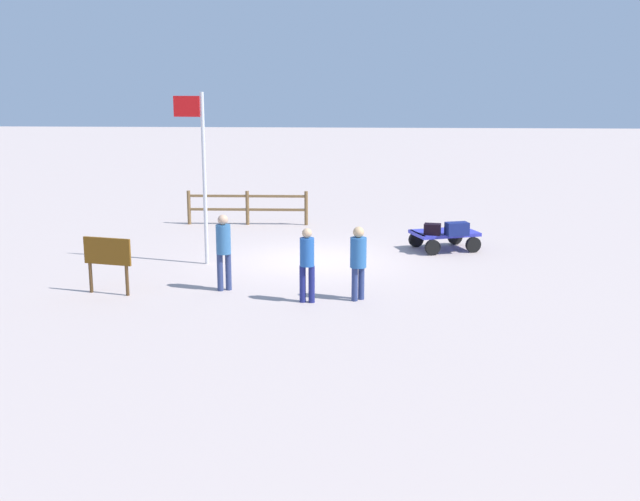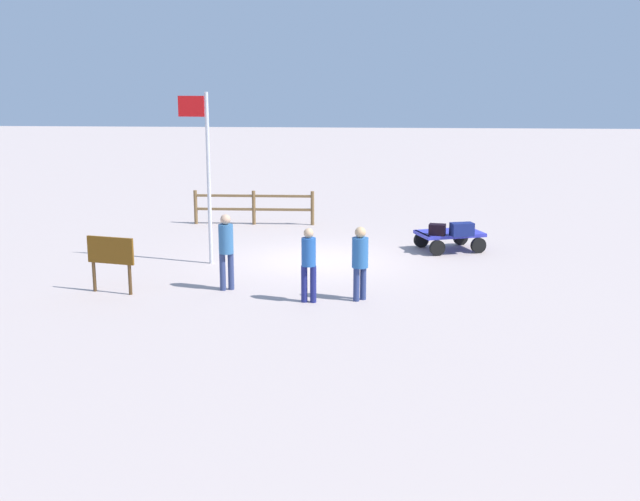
% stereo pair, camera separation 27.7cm
% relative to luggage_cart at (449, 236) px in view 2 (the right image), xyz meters
% --- Properties ---
extents(ground_plane, '(120.00, 120.00, 0.00)m').
position_rel_luggage_cart_xyz_m(ground_plane, '(3.67, 1.57, -0.41)').
color(ground_plane, '#B7A39C').
extents(luggage_cart, '(2.08, 1.78, 0.54)m').
position_rel_luggage_cart_xyz_m(luggage_cart, '(0.00, 0.00, 0.00)').
color(luggage_cart, '#3135B6').
rests_on(luggage_cart, ground).
extents(suitcase_navy, '(0.70, 0.52, 0.37)m').
position_rel_luggage_cart_xyz_m(suitcase_navy, '(-0.31, 0.56, 0.32)').
color(suitcase_navy, navy).
rests_on(suitcase_navy, luggage_cart).
extents(suitcase_tan, '(0.51, 0.41, 0.31)m').
position_rel_luggage_cart_xyz_m(suitcase_tan, '(0.38, 0.51, 0.29)').
color(suitcase_tan, black).
rests_on(suitcase_tan, luggage_cart).
extents(worker_lead, '(0.51, 0.51, 1.68)m').
position_rel_luggage_cart_xyz_m(worker_lead, '(2.43, 5.45, 0.58)').
color(worker_lead, navy).
rests_on(worker_lead, ground).
extents(worker_trailing, '(0.34, 0.33, 1.68)m').
position_rel_luggage_cart_xyz_m(worker_trailing, '(3.56, 5.69, 0.55)').
color(worker_trailing, navy).
rests_on(worker_trailing, ground).
extents(worker_supervisor, '(0.45, 0.45, 1.80)m').
position_rel_luggage_cart_xyz_m(worker_supervisor, '(5.57, 4.80, 0.65)').
color(worker_supervisor, navy).
rests_on(worker_supervisor, ground).
extents(flagpole, '(0.81, 0.13, 4.53)m').
position_rel_luggage_cart_xyz_m(flagpole, '(6.60, 2.15, 2.24)').
color(flagpole, silver).
rests_on(flagpole, ground).
extents(signboard, '(1.16, 0.33, 1.32)m').
position_rel_luggage_cart_xyz_m(signboard, '(8.17, 5.27, 0.49)').
color(signboard, '#4C3319').
rests_on(signboard, ground).
extents(wooden_fence, '(4.12, 0.20, 1.16)m').
position_rel_luggage_cart_xyz_m(wooden_fence, '(6.28, -3.64, 0.26)').
color(wooden_fence, brown).
rests_on(wooden_fence, ground).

